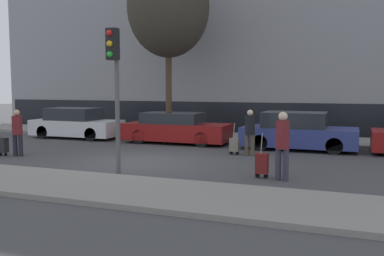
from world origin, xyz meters
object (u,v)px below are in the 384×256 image
parked_car_0 (76,124)px  bare_tree_near_crossing (168,7)px  parked_car_1 (176,129)px  parked_car_2 (298,132)px  pedestrian_right (282,142)px  pedestrian_center (250,130)px  trolley_center (234,145)px  traffic_light (115,72)px  pedestrian_left (17,130)px  trolley_left (3,145)px  trolley_right (262,163)px

parked_car_0 → bare_tree_near_crossing: bare_tree_near_crossing is taller
parked_car_1 → parked_car_2: parked_car_2 is taller
parked_car_1 → pedestrian_right: 7.87m
pedestrian_center → trolley_center: bearing=-179.9°
traffic_light → pedestrian_center: bearing=62.7°
parked_car_1 → trolley_center: size_ratio=4.01×
bare_tree_near_crossing → pedestrian_right: bearing=-48.9°
parked_car_1 → pedestrian_center: size_ratio=2.81×
pedestrian_left → trolley_left: bearing=-179.9°
pedestrian_center → trolley_right: (1.14, -3.49, -0.52)m
bare_tree_near_crossing → trolley_center: bearing=-41.8°
pedestrian_center → bare_tree_near_crossing: size_ratio=0.19×
bare_tree_near_crossing → pedestrian_left: bearing=-111.9°
traffic_light → pedestrian_right: bearing=15.6°
pedestrian_right → traffic_light: (-4.14, -1.16, 1.75)m
trolley_center → trolley_right: trolley_right is taller
pedestrian_center → traffic_light: bearing=-116.7°
parked_car_2 → trolley_right: parked_car_2 is taller
parked_car_0 → bare_tree_near_crossing: bearing=21.1°
parked_car_0 → trolley_center: (8.22, -2.16, -0.31)m
parked_car_0 → parked_car_1: (5.08, -0.02, -0.04)m
trolley_right → pedestrian_left: bearing=176.5°
trolley_right → pedestrian_center: bearing=108.2°
parked_car_2 → parked_car_1: bearing=179.8°
pedestrian_left → trolley_left: 0.77m
pedestrian_left → bare_tree_near_crossing: bearing=53.5°
pedestrian_center → bare_tree_near_crossing: bare_tree_near_crossing is taller
parked_car_0 → traffic_light: bearing=-47.7°
trolley_center → trolley_right: (1.69, -3.49, 0.04)m
parked_car_2 → traffic_light: traffic_light is taller
parked_car_0 → traffic_light: size_ratio=1.09×
parked_car_1 → trolley_center: (3.13, -2.14, -0.27)m
pedestrian_center → trolley_center: (-0.55, 0.01, -0.55)m
trolley_left → trolley_right: trolley_right is taller
pedestrian_right → trolley_right: size_ratio=1.47×
parked_car_2 → traffic_light: bearing=-119.0°
parked_car_1 → parked_car_0: bearing=179.7°
parked_car_0 → pedestrian_left: 5.32m
bare_tree_near_crossing → parked_car_2: bearing=-14.8°
trolley_left → parked_car_0: bearing=98.9°
trolley_left → bare_tree_near_crossing: bearing=64.7°
parked_car_2 → pedestrian_right: bearing=-86.8°
pedestrian_right → bare_tree_near_crossing: size_ratio=0.21×
parked_car_2 → pedestrian_right: pedestrian_right is taller
trolley_center → pedestrian_center: bearing=-0.6°
parked_car_2 → trolley_left: (-9.31, -5.23, -0.29)m
pedestrian_center → traffic_light: 5.67m
parked_car_2 → pedestrian_left: size_ratio=2.66×
pedestrian_left → pedestrian_right: pedestrian_right is taller
trolley_right → traffic_light: (-3.61, -1.27, 2.36)m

